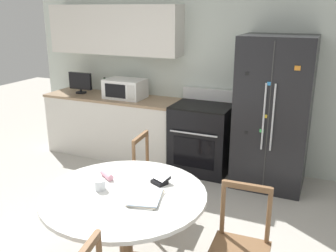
{
  "coord_description": "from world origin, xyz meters",
  "views": [
    {
      "loc": [
        1.71,
        -2.27,
        2.13
      ],
      "look_at": [
        0.2,
        1.15,
        0.95
      ],
      "focal_mm": 40.0,
      "sensor_mm": 36.0,
      "label": 1
    }
  ],
  "objects_px": {
    "dining_chair_right": "(239,251)",
    "candle_glass": "(100,185)",
    "oven_range": "(202,137)",
    "countertop_tv": "(80,82)",
    "dining_chair_far": "(155,179)",
    "counter_bottle": "(105,88)",
    "microwave": "(125,89)",
    "wallet": "(161,180)",
    "refrigerator": "(273,113)"
  },
  "relations": [
    {
      "from": "dining_chair_right",
      "to": "candle_glass",
      "type": "distance_m",
      "value": 1.18
    },
    {
      "from": "wallet",
      "to": "dining_chair_right",
      "type": "bearing_deg",
      "value": -15.24
    },
    {
      "from": "counter_bottle",
      "to": "refrigerator",
      "type": "bearing_deg",
      "value": -3.66
    },
    {
      "from": "countertop_tv",
      "to": "dining_chair_far",
      "type": "bearing_deg",
      "value": -35.9
    },
    {
      "from": "microwave",
      "to": "candle_glass",
      "type": "xyz_separation_m",
      "value": [
        1.09,
        -2.3,
        -0.25
      ]
    },
    {
      "from": "microwave",
      "to": "countertop_tv",
      "type": "height_order",
      "value": "countertop_tv"
    },
    {
      "from": "microwave",
      "to": "wallet",
      "type": "bearing_deg",
      "value": -53.43
    },
    {
      "from": "wallet",
      "to": "counter_bottle",
      "type": "bearing_deg",
      "value": 131.96
    },
    {
      "from": "countertop_tv",
      "to": "dining_chair_right",
      "type": "distance_m",
      "value": 3.78
    },
    {
      "from": "dining_chair_right",
      "to": "oven_range",
      "type": "bearing_deg",
      "value": -67.27
    },
    {
      "from": "microwave",
      "to": "dining_chair_right",
      "type": "relative_size",
      "value": 0.62
    },
    {
      "from": "countertop_tv",
      "to": "dining_chair_far",
      "type": "distance_m",
      "value": 2.44
    },
    {
      "from": "microwave",
      "to": "wallet",
      "type": "distance_m",
      "value": 2.51
    },
    {
      "from": "oven_range",
      "to": "countertop_tv",
      "type": "bearing_deg",
      "value": 179.25
    },
    {
      "from": "oven_range",
      "to": "countertop_tv",
      "type": "relative_size",
      "value": 2.86
    },
    {
      "from": "microwave",
      "to": "wallet",
      "type": "xyz_separation_m",
      "value": [
        1.49,
        -2.0,
        -0.26
      ]
    },
    {
      "from": "oven_range",
      "to": "dining_chair_far",
      "type": "xyz_separation_m",
      "value": [
        -0.04,
        -1.36,
        -0.03
      ]
    },
    {
      "from": "counter_bottle",
      "to": "dining_chair_far",
      "type": "bearing_deg",
      "value": -43.78
    },
    {
      "from": "oven_range",
      "to": "countertop_tv",
      "type": "height_order",
      "value": "countertop_tv"
    },
    {
      "from": "countertop_tv",
      "to": "candle_glass",
      "type": "xyz_separation_m",
      "value": [
        1.87,
        -2.32,
        -0.28
      ]
    },
    {
      "from": "dining_chair_far",
      "to": "dining_chair_right",
      "type": "bearing_deg",
      "value": 47.81
    },
    {
      "from": "countertop_tv",
      "to": "candle_glass",
      "type": "distance_m",
      "value": 2.99
    },
    {
      "from": "counter_bottle",
      "to": "dining_chair_right",
      "type": "height_order",
      "value": "counter_bottle"
    },
    {
      "from": "dining_chair_far",
      "to": "candle_glass",
      "type": "distance_m",
      "value": 1.0
    },
    {
      "from": "refrigerator",
      "to": "counter_bottle",
      "type": "bearing_deg",
      "value": 176.34
    },
    {
      "from": "counter_bottle",
      "to": "oven_range",
      "type": "bearing_deg",
      "value": -4.2
    },
    {
      "from": "microwave",
      "to": "candle_glass",
      "type": "relative_size",
      "value": 6.17
    },
    {
      "from": "dining_chair_far",
      "to": "wallet",
      "type": "xyz_separation_m",
      "value": [
        0.36,
        -0.63,
        0.34
      ]
    },
    {
      "from": "countertop_tv",
      "to": "wallet",
      "type": "height_order",
      "value": "countertop_tv"
    },
    {
      "from": "refrigerator",
      "to": "microwave",
      "type": "relative_size",
      "value": 3.32
    },
    {
      "from": "dining_chair_far",
      "to": "refrigerator",
      "type": "bearing_deg",
      "value": 139.43
    },
    {
      "from": "counter_bottle",
      "to": "candle_glass",
      "type": "relative_size",
      "value": 2.8
    },
    {
      "from": "wallet",
      "to": "refrigerator",
      "type": "bearing_deg",
      "value": 73.0
    },
    {
      "from": "refrigerator",
      "to": "dining_chair_right",
      "type": "distance_m",
      "value": 2.2
    },
    {
      "from": "countertop_tv",
      "to": "counter_bottle",
      "type": "xyz_separation_m",
      "value": [
        0.37,
        0.09,
        -0.07
      ]
    },
    {
      "from": "oven_range",
      "to": "dining_chair_far",
      "type": "bearing_deg",
      "value": -91.86
    },
    {
      "from": "refrigerator",
      "to": "wallet",
      "type": "height_order",
      "value": "refrigerator"
    },
    {
      "from": "countertop_tv",
      "to": "wallet",
      "type": "xyz_separation_m",
      "value": [
        2.27,
        -2.02,
        -0.29
      ]
    },
    {
      "from": "refrigerator",
      "to": "microwave",
      "type": "distance_m",
      "value": 2.09
    },
    {
      "from": "candle_glass",
      "to": "counter_bottle",
      "type": "bearing_deg",
      "value": 121.95
    },
    {
      "from": "microwave",
      "to": "wallet",
      "type": "height_order",
      "value": "microwave"
    },
    {
      "from": "dining_chair_far",
      "to": "dining_chair_right",
      "type": "distance_m",
      "value": 1.36
    },
    {
      "from": "dining_chair_far",
      "to": "candle_glass",
      "type": "relative_size",
      "value": 10.02
    },
    {
      "from": "dining_chair_far",
      "to": "dining_chair_right",
      "type": "xyz_separation_m",
      "value": [
        1.08,
        -0.83,
        0.0
      ]
    },
    {
      "from": "candle_glass",
      "to": "wallet",
      "type": "height_order",
      "value": "candle_glass"
    },
    {
      "from": "dining_chair_far",
      "to": "oven_range",
      "type": "bearing_deg",
      "value": 173.5
    },
    {
      "from": "microwave",
      "to": "countertop_tv",
      "type": "distance_m",
      "value": 0.78
    },
    {
      "from": "oven_range",
      "to": "microwave",
      "type": "relative_size",
      "value": 1.94
    },
    {
      "from": "dining_chair_right",
      "to": "candle_glass",
      "type": "height_order",
      "value": "dining_chair_right"
    },
    {
      "from": "oven_range",
      "to": "microwave",
      "type": "xyz_separation_m",
      "value": [
        -1.17,
        0.01,
        0.57
      ]
    }
  ]
}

